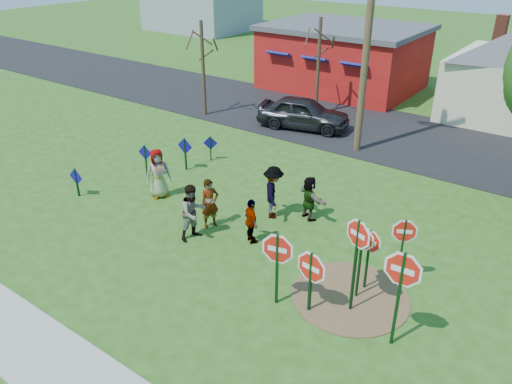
# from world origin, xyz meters

# --- Properties ---
(ground) EXTENTS (120.00, 120.00, 0.00)m
(ground) POSITION_xyz_m (0.00, 0.00, 0.00)
(ground) COLOR #2A4E16
(ground) RESTS_ON ground
(sidewalk) EXTENTS (22.00, 1.80, 0.08)m
(sidewalk) POSITION_xyz_m (0.00, -7.20, 0.04)
(sidewalk) COLOR #9E9E99
(sidewalk) RESTS_ON ground
(road) EXTENTS (120.00, 7.50, 0.04)m
(road) POSITION_xyz_m (0.00, 11.50, 0.02)
(road) COLOR black
(road) RESTS_ON ground
(dirt_patch) EXTENTS (3.20, 3.20, 0.03)m
(dirt_patch) POSITION_xyz_m (4.50, -1.00, 0.01)
(dirt_patch) COLOR brown
(dirt_patch) RESTS_ON ground
(red_building) EXTENTS (9.40, 7.69, 3.90)m
(red_building) POSITION_xyz_m (-5.50, 17.99, 1.97)
(red_building) COLOR #9B140F
(red_building) RESTS_ON ground
(stop_sign_a) EXTENTS (1.13, 0.30, 2.28)m
(stop_sign_a) POSITION_xyz_m (3.00, -2.37, 1.54)
(stop_sign_a) COLOR #0E3414
(stop_sign_a) RESTS_ON ground
(stop_sign_b) EXTENTS (0.92, 0.18, 2.35)m
(stop_sign_b) POSITION_xyz_m (4.63, -0.90, 1.69)
(stop_sign_b) COLOR #0E3414
(stop_sign_b) RESTS_ON ground
(stop_sign_c) EXTENTS (0.99, 0.36, 2.85)m
(stop_sign_c) POSITION_xyz_m (4.74, -1.48, 2.01)
(stop_sign_c) COLOR #0E3414
(stop_sign_c) RESTS_ON ground
(stop_sign_d) EXTENTS (0.84, 0.43, 2.16)m
(stop_sign_d) POSITION_xyz_m (5.29, 0.34, 1.54)
(stop_sign_d) COLOR #0E3414
(stop_sign_d) RESTS_ON ground
(stop_sign_e) EXTENTS (1.17, 0.16, 1.95)m
(stop_sign_e) POSITION_xyz_m (3.87, -2.14, 1.26)
(stop_sign_e) COLOR #0E3414
(stop_sign_e) RESTS_ON ground
(stop_sign_f) EXTENTS (1.19, 0.09, 2.75)m
(stop_sign_f) POSITION_xyz_m (6.08, -2.00, 1.96)
(stop_sign_f) COLOR #0E3414
(stop_sign_f) RESTS_ON ground
(stop_sign_g) EXTENTS (0.94, 0.16, 2.02)m
(stop_sign_g) POSITION_xyz_m (4.65, -0.42, 1.38)
(stop_sign_g) COLOR #0E3414
(stop_sign_g) RESTS_ON ground
(blue_diamond_a) EXTENTS (0.68, 0.07, 1.14)m
(blue_diamond_a) POSITION_xyz_m (-6.46, -1.61, 0.69)
(blue_diamond_a) COLOR #0E3414
(blue_diamond_a) RESTS_ON ground
(blue_diamond_b) EXTENTS (0.63, 0.14, 1.38)m
(blue_diamond_b) POSITION_xyz_m (-5.64, 1.10, 0.86)
(blue_diamond_b) COLOR #0E3414
(blue_diamond_b) RESTS_ON ground
(blue_diamond_c) EXTENTS (0.72, 0.10, 1.42)m
(blue_diamond_c) POSITION_xyz_m (-4.82, 2.54, 0.88)
(blue_diamond_c) COLOR #0E3414
(blue_diamond_c) RESTS_ON ground
(blue_diamond_d) EXTENTS (0.54, 0.33, 1.12)m
(blue_diamond_d) POSITION_xyz_m (-4.61, 3.88, 0.69)
(blue_diamond_d) COLOR #0E3414
(blue_diamond_d) RESTS_ON ground
(person_a) EXTENTS (0.98, 1.10, 1.90)m
(person_a) POSITION_xyz_m (-3.96, 0.17, 0.95)
(person_a) COLOR #484C9A
(person_a) RESTS_ON ground
(person_b) EXTENTS (0.64, 0.74, 1.72)m
(person_b) POSITION_xyz_m (-1.01, -0.36, 0.86)
(person_b) COLOR #2C7A73
(person_b) RESTS_ON ground
(person_c) EXTENTS (0.92, 1.07, 1.89)m
(person_c) POSITION_xyz_m (-0.95, -1.24, 0.95)
(person_c) COLOR brown
(person_c) RESTS_ON ground
(person_d) EXTENTS (1.28, 1.40, 1.88)m
(person_d) POSITION_xyz_m (0.34, 1.40, 0.94)
(person_d) COLOR #37363C
(person_d) RESTS_ON ground
(person_e) EXTENTS (0.95, 0.79, 1.52)m
(person_e) POSITION_xyz_m (0.70, -0.37, 0.76)
(person_e) COLOR #4D2C5B
(person_e) RESTS_ON ground
(person_f) EXTENTS (1.51, 1.08, 1.58)m
(person_f) POSITION_xyz_m (1.41, 2.02, 0.79)
(person_f) COLOR #25562D
(person_f) RESTS_ON ground
(suv) EXTENTS (4.93, 2.90, 1.57)m
(suv) POSITION_xyz_m (-3.46, 9.75, 0.83)
(suv) COLOR #2F2E33
(suv) RESTS_ON road
(utility_pole) EXTENTS (2.37, 0.79, 9.93)m
(utility_pole) POSITION_xyz_m (0.05, 8.67, 5.23)
(utility_pole) COLOR #4C3823
(utility_pole) RESTS_ON ground
(bare_tree_west) EXTENTS (1.80, 1.80, 4.98)m
(bare_tree_west) POSITION_xyz_m (-8.95, 8.50, 3.22)
(bare_tree_west) COLOR #382819
(bare_tree_west) RESTS_ON ground
(bare_tree_east) EXTENTS (1.80, 1.80, 5.13)m
(bare_tree_east) POSITION_xyz_m (-4.07, 12.12, 3.32)
(bare_tree_east) COLOR #382819
(bare_tree_east) RESTS_ON ground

